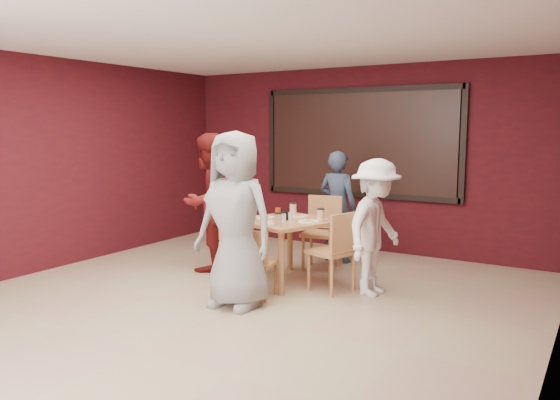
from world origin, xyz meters
The scene contains 11 objects.
floor centered at (0.00, 0.00, 0.00)m, with size 7.00×7.00×0.00m, color tan.
window_blinds centered at (0.00, 3.45, 1.65)m, with size 3.00×0.02×1.50m, color black.
dining_table centered at (0.00, 1.31, 0.67)m, with size 1.25×1.25×0.92m.
chair_front centered at (0.06, 0.55, 0.44)m, with size 0.45×0.45×0.78m.
chair_back centered at (0.07, 2.15, 0.55)m, with size 0.55×0.55×0.97m.
chair_left centered at (-0.72, 1.23, 0.51)m, with size 0.56×0.56×0.91m.
chair_right centered at (0.71, 1.23, 0.53)m, with size 0.56×0.56×0.93m.
diner_front centered at (0.02, 0.24, 0.92)m, with size 0.90×0.59×1.85m, color #949494.
diner_back centered at (0.08, 2.58, 0.78)m, with size 0.57×0.37×1.56m, color #303D55.
diner_left centered at (-1.18, 1.29, 0.90)m, with size 0.88×0.68×1.81m, color maroon.
diner_right centered at (1.12, 1.39, 0.77)m, with size 0.99×0.57×1.54m, color white.
Camera 1 is at (3.33, -4.29, 1.87)m, focal length 35.00 mm.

